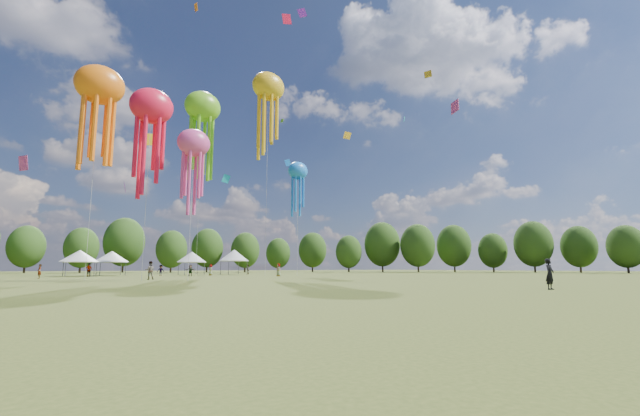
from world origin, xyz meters
TOP-DOWN VIEW (x-y plane):
  - ground at (0.00, 0.00)m, footprint 300.00×300.00m
  - observer_main at (7.09, -0.96)m, footprint 0.64×0.44m
  - spectator_near at (-5.58, 32.05)m, footprint 0.99×0.83m
  - spectators_far at (4.55, 48.45)m, footprint 31.72×17.46m
  - festival_tents at (-2.10, 55.65)m, footprint 41.18×9.77m
  - show_kites at (2.11, 39.41)m, footprint 31.14×24.78m
  - small_kites at (-1.99, 41.35)m, footprint 78.28×58.48m
  - treeline at (-3.87, 62.51)m, footprint 201.57×95.24m

SIDE VIEW (x-z plane):
  - ground at x=0.00m, z-range 0.00..0.00m
  - spectators_far at x=4.55m, z-range -0.05..1.71m
  - observer_main at x=7.09m, z-range 0.00..1.69m
  - spectator_near at x=-5.58m, z-range 0.00..1.82m
  - festival_tents at x=-2.10m, z-range 0.79..5.10m
  - treeline at x=-3.87m, z-range -0.17..13.26m
  - show_kites at x=2.11m, z-range 4.90..35.86m
  - small_kites at x=-1.99m, z-range 10.21..50.84m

